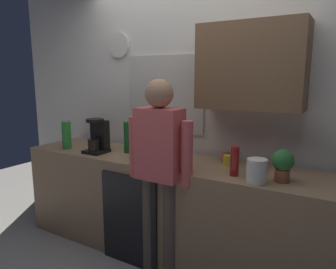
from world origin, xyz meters
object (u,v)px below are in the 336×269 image
Objects in this scene: bottle_clear_soda at (67,135)px; cup_yellow_cup at (228,160)px; bottle_green_wine at (128,137)px; person_at_sink at (159,163)px; bottle_red_vinegar at (235,161)px; potted_plant at (283,163)px; coffee_maker at (98,137)px; dish_soap at (152,152)px; storage_canister at (257,171)px; cup_terracotta_mug at (225,157)px.

cup_yellow_cup is at bearing 8.85° from bottle_clear_soda.
person_at_sink is at bearing -29.90° from bottle_green_wine.
bottle_red_vinegar is 0.96× the size of potted_plant.
coffee_maker is 1.26m from cup_yellow_cup.
dish_soap is at bearing -18.58° from bottle_green_wine.
bottle_red_vinegar is 0.14× the size of person_at_sink.
bottle_green_wine is at bearing 161.42° from dish_soap.
storage_canister is at bearing -140.82° from potted_plant.
bottle_red_vinegar is at bearing -173.59° from potted_plant.
storage_canister is (0.19, -0.08, -0.03)m from bottle_red_vinegar.
bottle_clear_soda is 1.64m from cup_yellow_cup.
bottle_green_wine is 1.46m from potted_plant.
bottle_clear_soda reaches higher than cup_terracotta_mug.
cup_terracotta_mug is (-0.19, 0.33, -0.06)m from bottle_red_vinegar.
cup_yellow_cup is 0.05× the size of person_at_sink.
coffee_maker is 0.38m from bottle_clear_soda.
bottle_green_wine is at bearing 16.06° from bottle_clear_soda.
potted_plant is 0.19m from storage_canister.
person_at_sink reaches higher than dish_soap.
bottle_red_vinegar is at bearing -3.55° from dish_soap.
cup_terracotta_mug is 0.11m from cup_yellow_cup.
coffee_maker is 1.38m from bottle_red_vinegar.
bottle_clear_soda is 1.94m from storage_canister.
dish_soap reaches higher than storage_canister.
coffee_maker reaches higher than potted_plant.
cup_terracotta_mug is 0.06× the size of person_at_sink.
bottle_clear_soda is 1.27× the size of bottle_red_vinegar.
storage_canister is at bearing -7.74° from dish_soap.
bottle_clear_soda is 3.29× the size of cup_yellow_cup.
storage_canister reaches higher than cup_terracotta_mug.
dish_soap is 1.06× the size of storage_canister.
cup_yellow_cup is at bearing 57.21° from person_at_sink.
potted_plant is 0.14× the size of person_at_sink.
bottle_red_vinegar is 1.29× the size of storage_canister.
coffee_maker reaches higher than bottle_clear_soda.
cup_yellow_cup is at bearing -58.78° from cup_terracotta_mug.
bottle_clear_soda is at bearing -178.56° from potted_plant.
storage_canister is at bearing -4.13° from coffee_maker.
cup_yellow_cup is 0.45m from storage_canister.
bottle_clear_soda is at bearing -172.98° from coffee_maker.
dish_soap is (-0.62, -0.19, 0.04)m from cup_yellow_cup.
potted_plant is at bearing -5.16° from bottle_green_wine.
coffee_maker is 1.43× the size of potted_plant.
dish_soap is at bearing 172.26° from storage_canister.
person_at_sink is at bearing -164.26° from bottle_red_vinegar.
coffee_maker reaches higher than storage_canister.
cup_terracotta_mug is at bearing 9.87° from bottle_green_wine.
bottle_red_vinegar is (1.12, -0.17, -0.04)m from bottle_green_wine.
cup_terracotta_mug is at bearing 132.64° from storage_canister.
bottle_red_vinegar is at bearing -60.07° from cup_yellow_cup.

